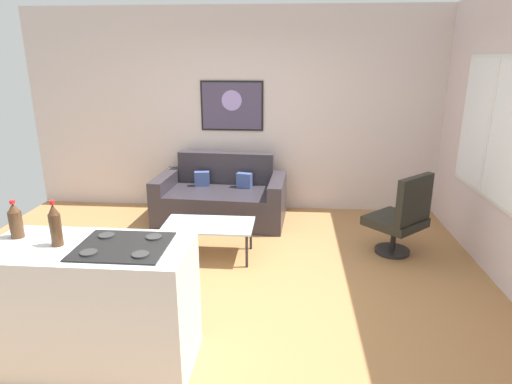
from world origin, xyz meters
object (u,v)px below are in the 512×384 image
Objects in this scene: coffee_table at (209,227)px; wall_painting at (232,106)px; armchair at (402,217)px; soda_bottle at (15,221)px; couch at (222,199)px; soda_bottle_2 at (55,225)px.

coffee_table is 2.04m from wall_painting.
soda_bottle is (-3.14, -1.92, 0.60)m from armchair.
soda_bottle reaches higher than armchair.
soda_bottle_2 reaches higher than couch.
couch reaches higher than coffee_table.
wall_painting reaches higher than soda_bottle.
couch is at bearing 71.16° from soda_bottle.
wall_painting is (0.05, 1.70, 1.13)m from coffee_table.
armchair is at bearing 36.06° from soda_bottle_2.
coffee_table is at bearing -91.58° from wall_painting.
armchair is 1.08× the size of wall_painting.
coffee_table is 1.04× the size of armchair.
armchair is (2.16, -0.95, 0.17)m from couch.
couch is 1.78× the size of coffee_table.
wall_painting is (1.07, 3.42, 0.43)m from soda_bottle.
couch is 2.36m from armchair.
couch is 1.32m from wall_painting.
coffee_table is at bearing -87.96° from couch.
soda_bottle is 0.37m from soda_bottle_2.
soda_bottle is 0.86× the size of soda_bottle_2.
armchair is 3.46× the size of soda_bottle.
soda_bottle is 3.60m from wall_painting.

